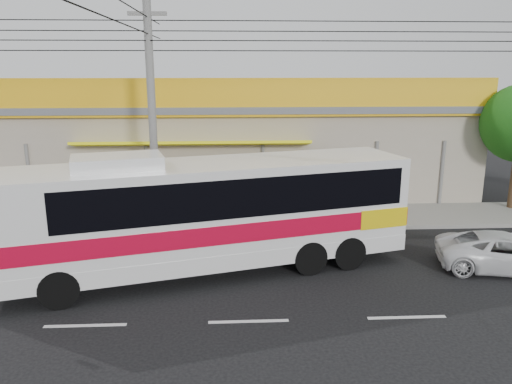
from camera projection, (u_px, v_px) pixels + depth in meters
ground at (245, 280)px, 14.81m from camera, size 120.00×120.00×0.00m
sidewalk at (241, 218)px, 20.60m from camera, size 30.00×3.20×0.15m
lane_markings at (249, 322)px, 12.39m from camera, size 50.00×0.12×0.01m
storefront_building at (238, 144)px, 25.42m from camera, size 22.60×9.20×5.70m
coach_bus at (214, 208)px, 15.02m from camera, size 12.49×5.68×3.77m
white_car at (507, 253)px, 15.39m from camera, size 4.49×2.83×1.16m
utility_pole at (148, 34)px, 16.95m from camera, size 34.00×14.00×8.77m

